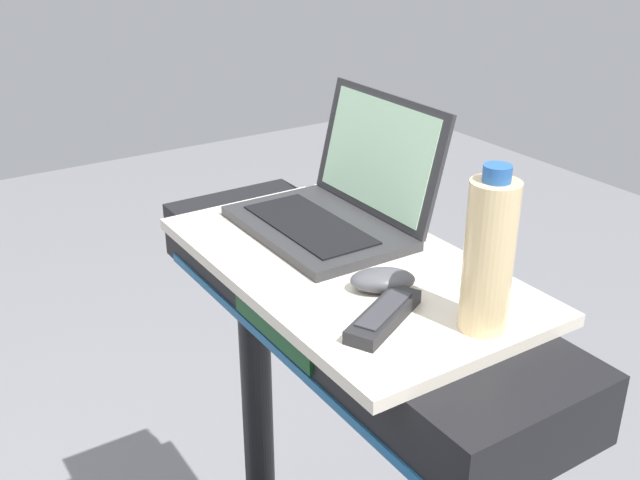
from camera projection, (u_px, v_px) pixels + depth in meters
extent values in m
cylinder|color=black|center=(258.00, 417.00, 1.73)|extent=(0.07, 0.07, 0.82)
cube|color=black|center=(345.00, 300.00, 1.28)|extent=(0.90, 0.28, 0.11)
cube|color=#0C3F19|center=(271.00, 324.00, 1.21)|extent=(0.24, 0.01, 0.06)
cube|color=#1E598C|center=(273.00, 348.00, 1.23)|extent=(0.81, 0.00, 0.02)
cube|color=beige|center=(345.00, 266.00, 1.25)|extent=(0.67, 0.38, 0.02)
cube|color=#2D2D30|center=(317.00, 228.00, 1.35)|extent=(0.33, 0.22, 0.02)
cube|color=black|center=(309.00, 224.00, 1.34)|extent=(0.27, 0.12, 0.00)
cube|color=#2D2D30|center=(379.00, 154.00, 1.37)|extent=(0.33, 0.06, 0.21)
cube|color=#B2E0B7|center=(377.00, 154.00, 1.36)|extent=(0.29, 0.05, 0.19)
ellipsoid|color=#4C4C51|center=(383.00, 280.00, 1.15)|extent=(0.10, 0.12, 0.03)
cylinder|color=beige|center=(489.00, 258.00, 1.01)|extent=(0.07, 0.07, 0.22)
cylinder|color=#2659A5|center=(497.00, 173.00, 0.96)|extent=(0.04, 0.04, 0.02)
cube|color=#232326|center=(384.00, 316.00, 1.06)|extent=(0.11, 0.16, 0.02)
cube|color=#333338|center=(384.00, 309.00, 1.06)|extent=(0.08, 0.12, 0.00)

